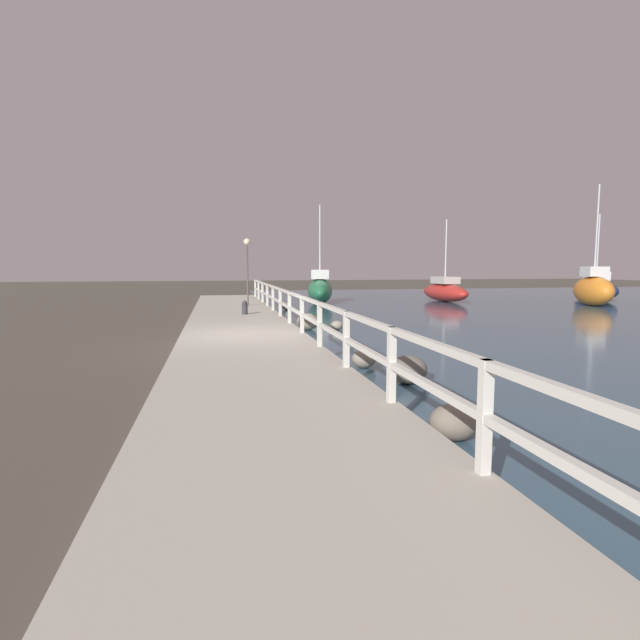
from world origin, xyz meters
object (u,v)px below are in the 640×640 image
at_px(sailboat_green, 320,289).
at_px(sailboat_navy, 596,289).
at_px(dock_lamp, 247,253).
at_px(sailboat_orange, 593,289).
at_px(mooring_bollard, 245,308).
at_px(sailboat_red, 445,291).

bearing_deg(sailboat_green, sailboat_navy, 9.36).
bearing_deg(dock_lamp, sailboat_green, 49.60).
bearing_deg(sailboat_orange, dock_lamp, -166.84).
distance_m(mooring_bollard, dock_lamp, 4.57).
xyz_separation_m(sailboat_red, sailboat_navy, (10.00, -0.41, 0.08)).
height_order(mooring_bollard, sailboat_orange, sailboat_orange).
relative_size(dock_lamp, sailboat_orange, 0.47).
xyz_separation_m(dock_lamp, sailboat_navy, (21.95, 4.58, -1.99)).
relative_size(sailboat_navy, sailboat_orange, 0.87).
height_order(dock_lamp, sailboat_orange, sailboat_orange).
xyz_separation_m(sailboat_red, sailboat_green, (-7.57, 0.15, 0.18)).
xyz_separation_m(mooring_bollard, sailboat_navy, (22.31, 8.62, 0.11)).
bearing_deg(sailboat_navy, dock_lamp, -149.74).
height_order(mooring_bollard, sailboat_green, sailboat_green).
distance_m(mooring_bollard, sailboat_orange, 19.14).
bearing_deg(dock_lamp, sailboat_navy, 11.79).
height_order(sailboat_green, sailboat_orange, sailboat_orange).
bearing_deg(sailboat_green, sailboat_orange, -7.61).
bearing_deg(mooring_bollard, sailboat_green, 62.69).
bearing_deg(dock_lamp, mooring_bollard, -95.16).
relative_size(sailboat_navy, sailboat_green, 1.01).
distance_m(dock_lamp, sailboat_green, 7.01).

